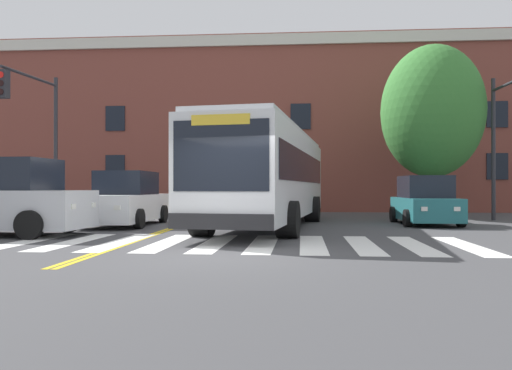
# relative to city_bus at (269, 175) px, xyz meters

# --- Properties ---
(ground_plane) EXTENTS (120.00, 120.00, 0.00)m
(ground_plane) POSITION_rel_city_bus_xyz_m (-0.69, -7.36, -1.78)
(ground_plane) COLOR #424244
(crosswalk) EXTENTS (11.20, 4.17, 0.01)m
(crosswalk) POSITION_rel_city_bus_xyz_m (-0.48, -5.20, -1.78)
(crosswalk) COLOR white
(crosswalk) RESTS_ON ground
(lane_line_yellow_inner) EXTENTS (0.12, 36.00, 0.01)m
(lane_line_yellow_inner) POSITION_rel_city_bus_xyz_m (-3.24, 8.80, -1.78)
(lane_line_yellow_inner) COLOR gold
(lane_line_yellow_inner) RESTS_ON ground
(lane_line_yellow_outer) EXTENTS (0.12, 36.00, 0.01)m
(lane_line_yellow_outer) POSITION_rel_city_bus_xyz_m (-3.08, 8.80, -1.78)
(lane_line_yellow_outer) COLOR gold
(lane_line_yellow_outer) RESTS_ON ground
(city_bus) EXTENTS (4.10, 12.34, 3.25)m
(city_bus) POSITION_rel_city_bus_xyz_m (0.00, 0.00, 0.00)
(city_bus) COLOR white
(city_bus) RESTS_ON ground
(car_white_near_lane) EXTENTS (2.13, 4.79, 1.91)m
(car_white_near_lane) POSITION_rel_city_bus_xyz_m (-5.10, 0.20, -0.92)
(car_white_near_lane) COLOR white
(car_white_near_lane) RESTS_ON ground
(car_teal_far_lane) EXTENTS (2.01, 3.83, 1.76)m
(car_teal_far_lane) POSITION_rel_city_bus_xyz_m (5.57, 1.41, -0.97)
(car_teal_far_lane) COLOR #236B70
(car_teal_far_lane) RESTS_ON ground
(car_red_behind_bus) EXTENTS (2.21, 3.82, 1.92)m
(car_red_behind_bus) POSITION_rel_city_bus_xyz_m (-0.77, 10.63, -0.91)
(car_red_behind_bus) COLOR #AD1E1E
(car_red_behind_bus) RESTS_ON ground
(traffic_light_near_corner) EXTENTS (0.35, 3.47, 5.80)m
(traffic_light_near_corner) POSITION_rel_city_bus_xyz_m (9.00, 2.58, 2.08)
(traffic_light_near_corner) COLOR #28282D
(traffic_light_near_corner) RESTS_ON ground
(traffic_light_far_corner) EXTENTS (0.57, 3.49, 5.93)m
(traffic_light_far_corner) POSITION_rel_city_bus_xyz_m (-9.21, 1.66, 2.24)
(traffic_light_far_corner) COLOR #28282D
(traffic_light_far_corner) RESTS_ON ground
(street_tree_curbside_large) EXTENTS (6.07, 6.02, 7.58)m
(street_tree_curbside_large) POSITION_rel_city_bus_xyz_m (6.86, 5.23, 2.88)
(street_tree_curbside_large) COLOR brown
(street_tree_curbside_large) RESTS_ON ground
(building_facade) EXTENTS (38.89, 7.81, 9.84)m
(building_facade) POSITION_rel_city_bus_xyz_m (-3.99, 14.03, 3.14)
(building_facade) COLOR brown
(building_facade) RESTS_ON ground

